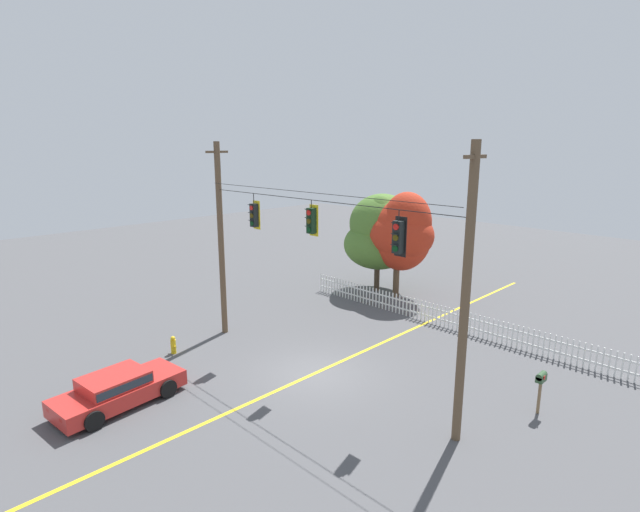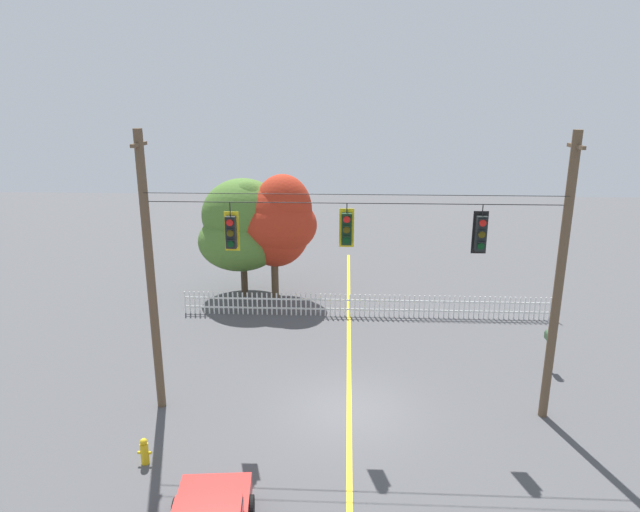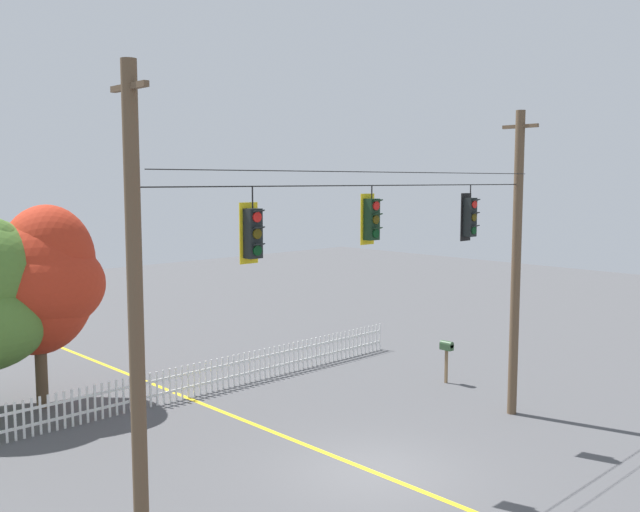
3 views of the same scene
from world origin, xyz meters
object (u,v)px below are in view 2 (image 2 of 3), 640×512
traffic_signal_southbound_primary (231,232)px  autumn_maple_mid (278,222)px  traffic_signal_northbound_primary (347,229)px  fire_hydrant (144,451)px  roadside_mailbox (549,339)px  autumn_maple_near_fence (243,227)px  traffic_signal_westbound_side (481,233)px

traffic_signal_southbound_primary → autumn_maple_mid: traffic_signal_southbound_primary is taller
traffic_signal_northbound_primary → fire_hydrant: bearing=-151.5°
autumn_maple_mid → roadside_mailbox: 13.19m
autumn_maple_near_fence → fire_hydrant: size_ratio=7.56×
traffic_signal_southbound_primary → fire_hydrant: 6.52m
traffic_signal_northbound_primary → autumn_maple_mid: bearing=107.8°
traffic_signal_northbound_primary → roadside_mailbox: 9.39m
roadside_mailbox → autumn_maple_near_fence: bearing=149.4°
traffic_signal_westbound_side → autumn_maple_near_fence: (-8.93, 10.58, -2.37)m
traffic_signal_northbound_primary → roadside_mailbox: size_ratio=0.92×
traffic_signal_northbound_primary → traffic_signal_southbound_primary: bearing=180.0°
traffic_signal_southbound_primary → traffic_signal_westbound_side: 7.26m
autumn_maple_mid → roadside_mailbox: bearing=-33.8°
traffic_signal_northbound_primary → autumn_maple_mid: traffic_signal_northbound_primary is taller
traffic_signal_northbound_primary → fire_hydrant: (-5.42, -2.95, -5.59)m
autumn_maple_mid → fire_hydrant: bearing=-98.9°
autumn_maple_mid → roadside_mailbox: (10.74, -7.18, -2.64)m
fire_hydrant → roadside_mailbox: roadside_mailbox is taller
traffic_signal_southbound_primary → fire_hydrant: size_ratio=1.93×
autumn_maple_near_fence → autumn_maple_mid: size_ratio=0.96×
roadside_mailbox → traffic_signal_northbound_primary: bearing=-156.6°
traffic_signal_southbound_primary → roadside_mailbox: bearing=16.5°
autumn_maple_near_fence → fire_hydrant: (-0.36, -13.53, -3.12)m
roadside_mailbox → fire_hydrant: bearing=-154.4°
traffic_signal_westbound_side → autumn_maple_mid: bearing=124.7°
traffic_signal_westbound_side → traffic_signal_northbound_primary: bearing=-180.0°
autumn_maple_mid → roadside_mailbox: size_ratio=4.21×
traffic_signal_southbound_primary → traffic_signal_northbound_primary: 3.40m
traffic_signal_westbound_side → autumn_maple_near_fence: size_ratio=0.25×
fire_hydrant → traffic_signal_westbound_side: bearing=17.6°
traffic_signal_southbound_primary → traffic_signal_westbound_side: size_ratio=1.01×
roadside_mailbox → traffic_signal_westbound_side: bearing=-138.0°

